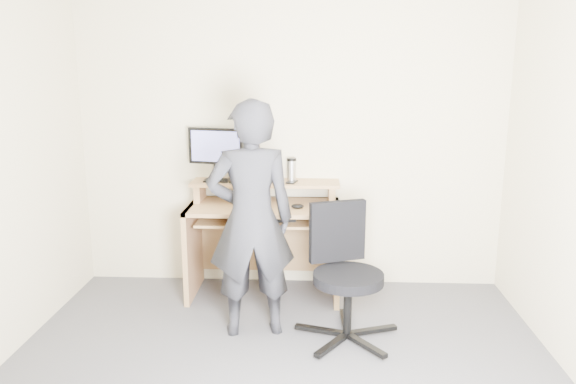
# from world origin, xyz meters

# --- Properties ---
(back_wall) EXTENTS (3.50, 0.02, 2.50)m
(back_wall) POSITION_xyz_m (0.00, 1.75, 1.25)
(back_wall) COLOR beige
(back_wall) RESTS_ON ground
(desk) EXTENTS (1.20, 0.60, 0.91)m
(desk) POSITION_xyz_m (-0.20, 1.53, 0.55)
(desk) COLOR tan
(desk) RESTS_ON ground
(monitor) EXTENTS (0.45, 0.13, 0.43)m
(monitor) POSITION_xyz_m (-0.60, 1.59, 1.17)
(monitor) COLOR black
(monitor) RESTS_ON desk
(external_drive) EXTENTS (0.07, 0.13, 0.20)m
(external_drive) POSITION_xyz_m (-0.20, 1.60, 1.01)
(external_drive) COLOR black
(external_drive) RESTS_ON desk
(travel_mug) EXTENTS (0.09, 0.09, 0.17)m
(travel_mug) POSITION_xyz_m (0.01, 1.62, 0.99)
(travel_mug) COLOR #B6B6BB
(travel_mug) RESTS_ON desk
(smartphone) EXTENTS (0.10, 0.14, 0.01)m
(smartphone) POSITION_xyz_m (0.02, 1.57, 0.92)
(smartphone) COLOR black
(smartphone) RESTS_ON desk
(charger) EXTENTS (0.05, 0.05, 0.03)m
(charger) POSITION_xyz_m (-0.52, 1.53, 0.93)
(charger) COLOR black
(charger) RESTS_ON desk
(headphones) EXTENTS (0.18, 0.18, 0.06)m
(headphones) POSITION_xyz_m (-0.41, 1.66, 0.92)
(headphones) COLOR silver
(headphones) RESTS_ON desk
(keyboard) EXTENTS (0.49, 0.27, 0.03)m
(keyboard) POSITION_xyz_m (-0.18, 1.36, 0.67)
(keyboard) COLOR black
(keyboard) RESTS_ON desk
(mouse) EXTENTS (0.11, 0.09, 0.04)m
(mouse) POSITION_xyz_m (0.07, 1.35, 0.77)
(mouse) COLOR black
(mouse) RESTS_ON desk
(office_chair) EXTENTS (0.72, 0.69, 0.90)m
(office_chair) POSITION_xyz_m (0.41, 0.76, 0.49)
(office_chair) COLOR black
(office_chair) RESTS_ON ground
(person) EXTENTS (0.66, 0.50, 1.63)m
(person) POSITION_xyz_m (-0.23, 0.79, 0.81)
(person) COLOR black
(person) RESTS_ON ground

